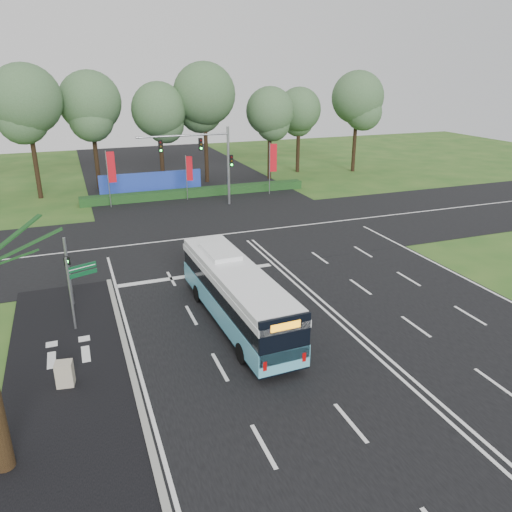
# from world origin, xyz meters

# --- Properties ---
(ground) EXTENTS (120.00, 120.00, 0.00)m
(ground) POSITION_xyz_m (0.00, 0.00, 0.00)
(ground) COLOR #27531B
(ground) RESTS_ON ground
(road_main) EXTENTS (20.00, 120.00, 0.04)m
(road_main) POSITION_xyz_m (0.00, 0.00, 0.02)
(road_main) COLOR black
(road_main) RESTS_ON ground
(road_cross) EXTENTS (120.00, 14.00, 0.05)m
(road_cross) POSITION_xyz_m (0.00, 12.00, 0.03)
(road_cross) COLOR black
(road_cross) RESTS_ON ground
(bike_path) EXTENTS (5.00, 18.00, 0.06)m
(bike_path) POSITION_xyz_m (-12.50, -3.00, 0.03)
(bike_path) COLOR black
(bike_path) RESTS_ON ground
(kerb_strip) EXTENTS (0.25, 18.00, 0.12)m
(kerb_strip) POSITION_xyz_m (-10.10, -3.00, 0.06)
(kerb_strip) COLOR gray
(kerb_strip) RESTS_ON ground
(city_bus) EXTENTS (2.66, 10.89, 3.10)m
(city_bus) POSITION_xyz_m (-4.69, -1.54, 1.56)
(city_bus) COLOR #54AAC4
(city_bus) RESTS_ON ground
(pedestrian_signal) EXTENTS (0.32, 0.43, 3.76)m
(pedestrian_signal) POSITION_xyz_m (-12.16, 3.37, 2.06)
(pedestrian_signal) COLOR gray
(pedestrian_signal) RESTS_ON ground
(street_sign) EXTENTS (1.36, 0.57, 3.69)m
(street_sign) POSITION_xyz_m (-11.83, 0.69, 2.35)
(street_sign) COLOR gray
(street_sign) RESTS_ON ground
(utility_cabinet) EXTENTS (0.73, 0.64, 1.08)m
(utility_cabinet) POSITION_xyz_m (-12.63, -4.10, 0.54)
(utility_cabinet) COLOR #ACA18B
(utility_cabinet) RESTS_ON ground
(banner_flag_left) EXTENTS (0.75, 0.11, 5.09)m
(banner_flag_left) POSITION_xyz_m (-8.07, 23.18, 3.29)
(banner_flag_left) COLOR gray
(banner_flag_left) RESTS_ON ground
(banner_flag_mid) EXTENTS (0.59, 0.28, 4.26)m
(banner_flag_mid) POSITION_xyz_m (-1.02, 23.28, 2.79)
(banner_flag_mid) COLOR gray
(banner_flag_mid) RESTS_ON ground
(banner_flag_right) EXTENTS (0.74, 0.16, 5.06)m
(banner_flag_right) POSITION_xyz_m (7.22, 22.81, 3.28)
(banner_flag_right) COLOR gray
(banner_flag_right) RESTS_ON ground
(traffic_light_gantry) EXTENTS (8.41, 0.28, 7.00)m
(traffic_light_gantry) POSITION_xyz_m (0.21, 20.50, 4.66)
(traffic_light_gantry) COLOR gray
(traffic_light_gantry) RESTS_ON ground
(hedge) EXTENTS (22.00, 1.20, 0.80)m
(hedge) POSITION_xyz_m (0.00, 24.50, 0.40)
(hedge) COLOR #133616
(hedge) RESTS_ON ground
(blue_hoarding) EXTENTS (10.00, 0.30, 2.20)m
(blue_hoarding) POSITION_xyz_m (-4.00, 27.00, 1.10)
(blue_hoarding) COLOR #1F3BAA
(blue_hoarding) RESTS_ON ground
(eucalyptus_row) EXTENTS (48.08, 8.91, 12.52)m
(eucalyptus_row) POSITION_xyz_m (-0.75, 30.56, 8.43)
(eucalyptus_row) COLOR black
(eucalyptus_row) RESTS_ON ground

